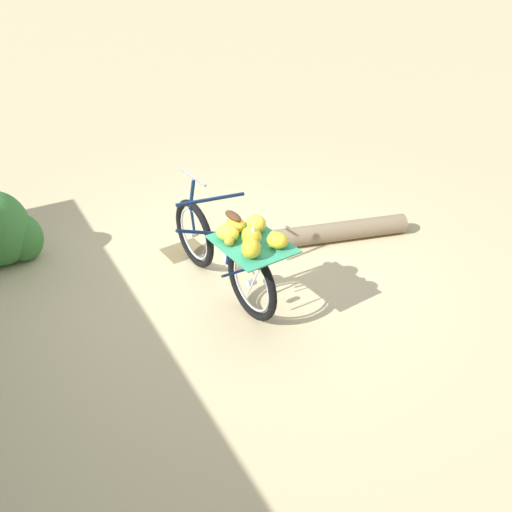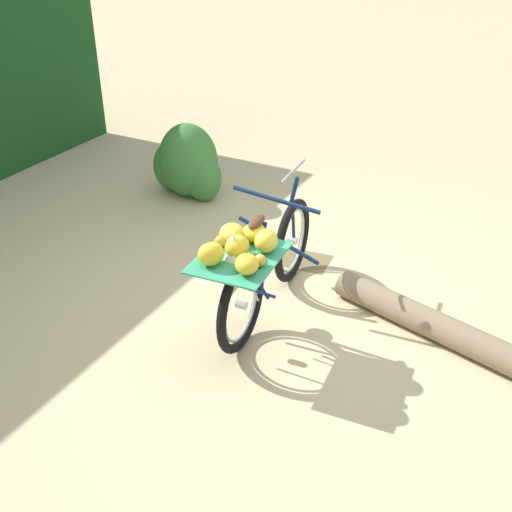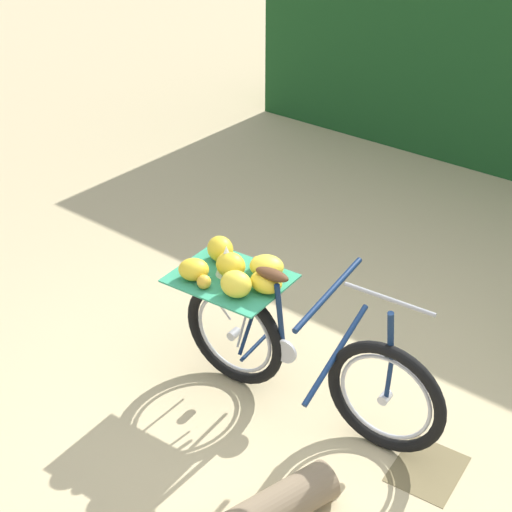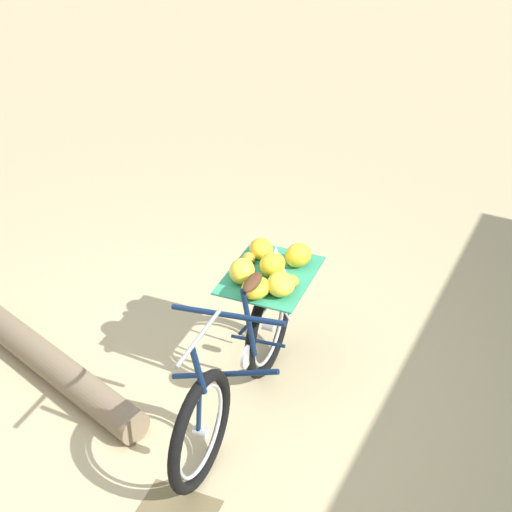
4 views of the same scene
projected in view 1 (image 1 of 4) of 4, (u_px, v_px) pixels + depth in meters
The scene contains 4 objects.
ground_plane at pixel (241, 274), 5.45m from camera, with size 60.00×60.00×0.00m, color #C6B284.
bicycle at pixel (229, 250), 4.86m from camera, with size 0.71×1.78×1.03m.
fallen_log at pixel (324, 233), 5.95m from camera, with size 0.22×0.22×1.97m, color #7F6B51.
leaf_litter_patch at pixel (184, 250), 5.85m from camera, with size 0.44×0.36×0.01m, color olive.
Camera 1 is at (-2.48, -3.77, 3.07)m, focal length 37.07 mm.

